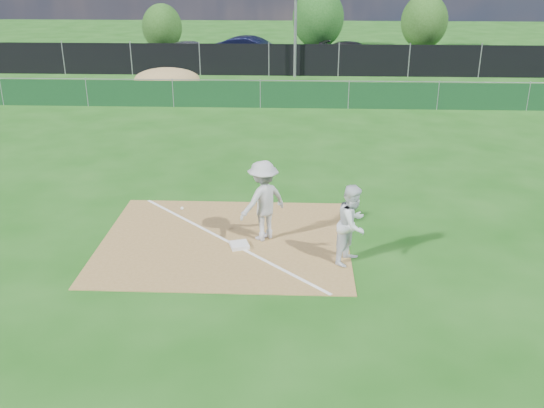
{
  "coord_description": "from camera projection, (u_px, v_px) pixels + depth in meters",
  "views": [
    {
      "loc": [
        1.73,
        -12.29,
        6.48
      ],
      "look_at": [
        1.15,
        1.0,
        1.0
      ],
      "focal_mm": 40.0,
      "sensor_mm": 36.0,
      "label": 1
    }
  ],
  "objects": [
    {
      "name": "runner",
      "position": [
        352.0,
        224.0,
        13.49
      ],
      "size": [
        1.06,
        1.13,
        1.85
      ],
      "primitive_type": "imported",
      "rotation": [
        0.0,
        0.0,
        1.04
      ],
      "color": "silver",
      "rests_on": "ground"
    },
    {
      "name": "parking_lot",
      "position": [
        273.0,
        62.0,
        39.76
      ],
      "size": [
        46.0,
        9.0,
        0.01
      ],
      "primitive_type": "cube",
      "color": "black",
      "rests_on": "ground"
    },
    {
      "name": "ground",
      "position": [
        252.0,
        138.0,
        23.13
      ],
      "size": [
        90.0,
        90.0,
        0.0
      ],
      "primitive_type": "plane",
      "color": "#164E10",
      "rests_on": "ground"
    },
    {
      "name": "light_pole",
      "position": [
        296.0,
        4.0,
        33.28
      ],
      "size": [
        0.16,
        0.16,
        8.0
      ],
      "primitive_type": "cylinder",
      "color": "slate",
      "rests_on": "ground"
    },
    {
      "name": "first_base",
      "position": [
        239.0,
        245.0,
        14.46
      ],
      "size": [
        0.53,
        0.53,
        0.09
      ],
      "primitive_type": "cube",
      "rotation": [
        0.0,
        0.0,
        0.31
      ],
      "color": "silver",
      "rests_on": "infield_dirt"
    },
    {
      "name": "dirt_mound",
      "position": [
        167.0,
        80.0,
        30.96
      ],
      "size": [
        3.38,
        2.6,
        1.17
      ],
      "primitive_type": "ellipsoid",
      "color": "#977B49",
      "rests_on": "ground"
    },
    {
      "name": "black_fence",
      "position": [
        269.0,
        60.0,
        34.8
      ],
      "size": [
        46.0,
        0.04,
        1.8
      ],
      "primitive_type": "cube",
      "color": "black",
      "rests_on": "ground"
    },
    {
      "name": "play_at_first",
      "position": [
        263.0,
        201.0,
        14.55
      ],
      "size": [
        2.71,
        1.4,
        1.99
      ],
      "color": "silver",
      "rests_on": "infield_dirt"
    },
    {
      "name": "green_fence",
      "position": [
        260.0,
        95.0,
        27.52
      ],
      "size": [
        44.0,
        0.05,
        1.2
      ],
      "primitive_type": "cube",
      "color": "#0E3418",
      "rests_on": "ground"
    },
    {
      "name": "infield_dirt",
      "position": [
        225.0,
        241.0,
        14.81
      ],
      "size": [
        6.0,
        5.0,
        0.02
      ],
      "primitive_type": "cube",
      "color": "olive",
      "rests_on": "ground"
    },
    {
      "name": "tree_mid",
      "position": [
        318.0,
        18.0,
        43.74
      ],
      "size": [
        3.7,
        3.7,
        4.39
      ],
      "color": "#382316",
      "rests_on": "ground"
    },
    {
      "name": "tree_left",
      "position": [
        162.0,
        27.0,
        43.16
      ],
      "size": [
        2.83,
        2.83,
        3.35
      ],
      "color": "#382316",
      "rests_on": "ground"
    },
    {
      "name": "tree_right",
      "position": [
        424.0,
        21.0,
        43.74
      ],
      "size": [
        3.35,
        3.35,
        3.97
      ],
      "color": "#382316",
      "rests_on": "ground"
    },
    {
      "name": "foul_line",
      "position": [
        225.0,
        240.0,
        14.81
      ],
      "size": [
        5.01,
        5.01,
        0.01
      ],
      "primitive_type": "cube",
      "rotation": [
        0.0,
        0.0,
        0.79
      ],
      "color": "white",
      "rests_on": "infield_dirt"
    },
    {
      "name": "car_mid",
      "position": [
        252.0,
        51.0,
        38.53
      ],
      "size": [
        5.36,
        2.86,
        1.68
      ],
      "primitive_type": "imported",
      "rotation": [
        0.0,
        0.0,
        1.35
      ],
      "color": "black",
      "rests_on": "parking_lot"
    },
    {
      "name": "car_right",
      "position": [
        353.0,
        52.0,
        39.55
      ],
      "size": [
        4.62,
        3.13,
        1.24
      ],
      "primitive_type": "imported",
      "rotation": [
        0.0,
        0.0,
        1.21
      ],
      "color": "black",
      "rests_on": "parking_lot"
    },
    {
      "name": "car_left",
      "position": [
        192.0,
        50.0,
        39.82
      ],
      "size": [
        4.17,
        2.24,
        1.35
      ],
      "primitive_type": "imported",
      "rotation": [
        0.0,
        0.0,
        1.74
      ],
      "color": "#9B9CA2",
      "rests_on": "parking_lot"
    }
  ]
}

